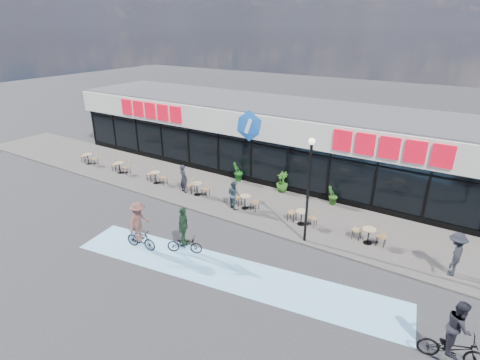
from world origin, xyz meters
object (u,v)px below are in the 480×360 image
object	(u,v)px
bistro_set_0	(89,158)
potted_plant_left	(238,172)
pedestrian_a	(455,254)
patron_right	(234,195)
cyclist_a	(184,235)
cyclist_b	(455,339)
patron_left	(184,179)
potted_plant_right	(332,196)
potted_plant_mid	(282,182)
lamp_post	(309,182)

from	to	relation	value
bistro_set_0	potted_plant_left	world-z (taller)	potted_plant_left
pedestrian_a	patron_right	bearing A→B (deg)	-88.32
cyclist_a	cyclist_b	distance (m)	10.47
potted_plant_left	patron_left	bearing A→B (deg)	-120.31
potted_plant_right	cyclist_a	bearing A→B (deg)	-116.48
potted_plant_mid	cyclist_a	world-z (taller)	cyclist_a
potted_plant_right	bistro_set_0	bearing A→B (deg)	-170.41
patron_right	pedestrian_a	xyz separation A→B (m)	(10.53, -0.27, 0.14)
cyclist_b	cyclist_a	bearing A→B (deg)	178.57
patron_right	potted_plant_mid	bearing A→B (deg)	-86.39
lamp_post	cyclist_a	xyz separation A→B (m)	(-4.14, -3.60, -2.14)
bistro_set_0	pedestrian_a	bearing A→B (deg)	-1.57
potted_plant_left	cyclist_b	world-z (taller)	cyclist_b
potted_plant_left	pedestrian_a	distance (m)	12.89
cyclist_b	potted_plant_right	bearing A→B (deg)	128.79
bistro_set_0	pedestrian_a	distance (m)	23.16
potted_plant_mid	patron_right	world-z (taller)	patron_right
potted_plant_right	pedestrian_a	distance (m)	7.10
lamp_post	pedestrian_a	xyz separation A→B (m)	(5.96, 0.78, -2.00)
pedestrian_a	potted_plant_right	bearing A→B (deg)	-116.42
patron_left	bistro_set_0	bearing A→B (deg)	17.62
bistro_set_0	potted_plant_right	distance (m)	17.21
bistro_set_0	potted_plant_mid	xyz separation A→B (m)	(13.85, 2.99, 0.17)
potted_plant_right	patron_right	distance (m)	5.44
lamp_post	cyclist_a	size ratio (longest dim) A/B	2.21
potted_plant_left	potted_plant_mid	xyz separation A→B (m)	(3.10, 0.07, -0.02)
potted_plant_right	lamp_post	bearing A→B (deg)	-87.16
potted_plant_mid	cyclist_b	distance (m)	12.71
potted_plant_right	patron_right	bearing A→B (deg)	-143.52
lamp_post	potted_plant_right	size ratio (longest dim) A/B	4.49
bistro_set_0	cyclist_a	xyz separation A→B (m)	(13.05, -5.01, 0.34)
lamp_post	potted_plant_mid	bearing A→B (deg)	127.15
cyclist_a	cyclist_b	size ratio (longest dim) A/B	1.01
lamp_post	pedestrian_a	world-z (taller)	lamp_post
potted_plant_right	patron_left	size ratio (longest dim) A/B	0.64
bistro_set_0	cyclist_b	distance (m)	24.10
potted_plant_left	potted_plant_right	size ratio (longest dim) A/B	1.17
patron_right	bistro_set_0	bearing A→B (deg)	22.32
potted_plant_left	potted_plant_mid	bearing A→B (deg)	1.23
potted_plant_mid	cyclist_b	world-z (taller)	cyclist_b
lamp_post	pedestrian_a	size ratio (longest dim) A/B	2.65
patron_left	patron_right	xyz separation A→B (m)	(3.67, -0.18, -0.07)
pedestrian_a	lamp_post	bearing A→B (deg)	-79.39
bistro_set_0	potted_plant_mid	size ratio (longest dim) A/B	1.24
potted_plant_right	cyclist_b	xyz separation A→B (m)	(6.54, -8.14, 0.21)
lamp_post	patron_left	xyz separation A→B (m)	(-8.24, 1.24, -2.07)
lamp_post	cyclist_a	bearing A→B (deg)	-138.98
lamp_post	cyclist_b	xyz separation A→B (m)	(6.33, -3.86, -2.17)
patron_left	patron_right	world-z (taller)	patron_left
potted_plant_mid	potted_plant_right	xyz separation A→B (m)	(3.12, -0.12, -0.08)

